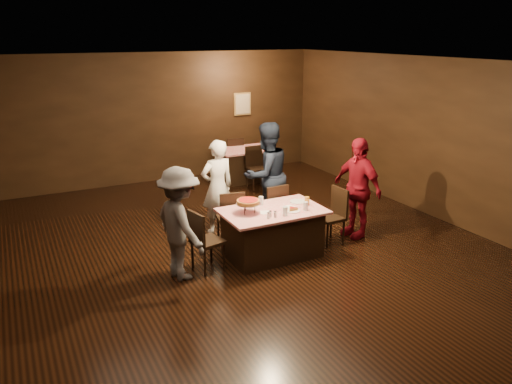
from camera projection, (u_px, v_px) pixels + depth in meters
room at (252, 125)px, 7.25m from camera, size 10.00×10.04×3.02m
main_table at (272, 233)px, 7.92m from camera, size 1.60×1.00×0.77m
back_table at (244, 165)px, 11.99m from camera, size 1.30×0.90×0.77m
chair_far_left at (230, 217)px, 8.35m from camera, size 0.49×0.49×0.95m
chair_far_right at (272, 209)px, 8.70m from camera, size 0.43×0.43×0.95m
chair_end_left at (208, 240)px, 7.41m from camera, size 0.50×0.50×0.95m
chair_end_right at (330, 216)px, 8.36m from camera, size 0.44×0.44×0.95m
chair_back_near at (257, 168)px, 11.36m from camera, size 0.43×0.43×0.95m
chair_back_far at (234, 156)px, 12.47m from camera, size 0.47×0.47×0.95m
diner_white_jacket at (217, 187)px, 8.71m from camera, size 0.64×0.45×1.68m
diner_navy_hoodie at (267, 175)px, 9.01m from camera, size 1.05×0.88×1.92m
diner_grey_knit at (180, 224)px, 7.08m from camera, size 0.79×1.16×1.66m
diner_red_shirt at (357, 188)px, 8.56m from camera, size 0.57×1.08×1.75m
pizza_stand at (248, 202)px, 7.61m from camera, size 0.38×0.38×0.22m
plate_with_slice at (292, 209)px, 7.75m from camera, size 0.25×0.25×0.06m
plate_empty at (298, 202)px, 8.16m from camera, size 0.25×0.25×0.01m
glass_front_left at (285, 211)px, 7.54m from camera, size 0.08×0.08×0.14m
glass_front_right at (306, 206)px, 7.76m from camera, size 0.08×0.08×0.14m
glass_amber at (307, 201)px, 7.99m from camera, size 0.08×0.08×0.14m
glass_back at (261, 201)px, 8.01m from camera, size 0.08×0.08×0.14m
condiments at (271, 214)px, 7.47m from camera, size 0.17×0.10×0.09m
napkin_center at (289, 207)px, 7.93m from camera, size 0.19×0.19×0.01m
napkin_left at (266, 212)px, 7.69m from camera, size 0.21×0.21×0.01m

